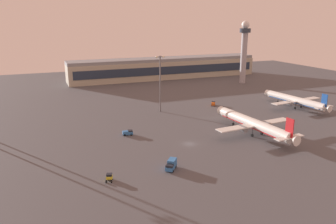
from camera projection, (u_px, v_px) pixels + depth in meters
ground_plane at (190, 144)px, 126.90m from camera, size 416.00×416.00×0.00m
terminal_building at (165, 68)px, 268.83m from camera, size 154.14×22.40×16.40m
control_tower at (244, 48)px, 242.59m from camera, size 8.00×8.00×45.25m
airplane_mid_apron at (254, 124)px, 136.25m from camera, size 36.10×46.33×11.88m
airplane_taxiway_distant at (296, 100)px, 177.80m from camera, size 33.07×42.39×10.87m
catering_truck at (171, 165)px, 104.98m from camera, size 5.37×5.88×3.05m
cargo_loader at (128, 132)px, 136.09m from camera, size 4.38×2.54×2.25m
pushback_tug at (109, 177)px, 97.87m from camera, size 2.67×3.48×2.05m
baggage_tractor at (213, 103)px, 183.28m from camera, size 3.81×4.56×2.25m
apron_light_west at (160, 81)px, 167.24m from camera, size 4.80×0.90×28.72m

